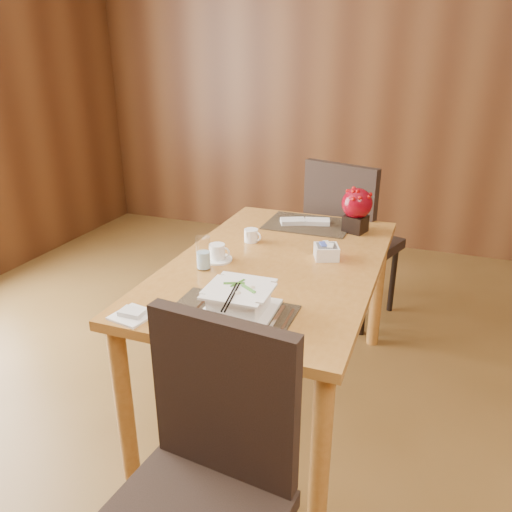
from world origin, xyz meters
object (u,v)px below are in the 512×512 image
at_px(berry_decor, 357,207).
at_px(water_glass, 203,253).
at_px(soup_setting, 239,301).
at_px(sugar_caddy, 326,252).
at_px(coffee_cup, 217,253).
at_px(creamer_jug, 251,235).
at_px(near_chair, 203,479).
at_px(bread_plate, 133,316).
at_px(far_chair, 348,234).
at_px(dining_table, 276,280).

bearing_deg(berry_decor, water_glass, -126.52).
distance_m(soup_setting, sugar_caddy, 0.65).
relative_size(water_glass, berry_decor, 0.63).
bearing_deg(sugar_caddy, coffee_cup, -156.96).
bearing_deg(creamer_jug, near_chair, -56.65).
xyz_separation_m(bread_plate, far_chair, (0.48, 1.60, -0.17)).
height_order(water_glass, berry_decor, berry_decor).
height_order(near_chair, far_chair, far_chair).
xyz_separation_m(water_glass, sugar_caddy, (0.47, 0.30, -0.04)).
xyz_separation_m(coffee_cup, far_chair, (0.41, 1.02, -0.20)).
relative_size(dining_table, sugar_caddy, 14.27).
height_order(dining_table, berry_decor, berry_decor).
relative_size(sugar_caddy, bread_plate, 0.79).
relative_size(soup_setting, sugar_caddy, 2.48).
xyz_separation_m(coffee_cup, near_chair, (0.41, -1.00, -0.22)).
height_order(berry_decor, near_chair, near_chair).
xyz_separation_m(soup_setting, far_chair, (0.13, 1.45, -0.21)).
distance_m(coffee_cup, bread_plate, 0.59).
bearing_deg(dining_table, soup_setting, -86.99).
relative_size(berry_decor, bread_plate, 1.77).
relative_size(coffee_cup, creamer_jug, 1.52).
xyz_separation_m(coffee_cup, water_glass, (-0.01, -0.11, 0.04)).
xyz_separation_m(dining_table, near_chair, (0.15, -1.08, -0.09)).
relative_size(dining_table, far_chair, 1.44).
xyz_separation_m(creamer_jug, bread_plate, (-0.12, -0.86, -0.03)).
xyz_separation_m(soup_setting, water_glass, (-0.30, 0.32, 0.02)).
height_order(soup_setting, bread_plate, soup_setting).
bearing_deg(berry_decor, dining_table, -116.36).
distance_m(sugar_caddy, bread_plate, 0.94).
xyz_separation_m(soup_setting, sugar_caddy, (0.18, 0.62, -0.02)).
xyz_separation_m(berry_decor, far_chair, (-0.10, 0.41, -0.30)).
distance_m(soup_setting, near_chair, 0.63).
distance_m(coffee_cup, sugar_caddy, 0.50).
height_order(bread_plate, far_chair, far_chair).
xyz_separation_m(dining_table, sugar_caddy, (0.20, 0.11, 0.13)).
bearing_deg(soup_setting, near_chair, -79.17).
bearing_deg(sugar_caddy, dining_table, -151.26).
distance_m(soup_setting, berry_decor, 1.07).
distance_m(near_chair, far_chair, 2.01).
bearing_deg(water_glass, bread_plate, -96.09).
distance_m(creamer_jug, near_chair, 1.34).
relative_size(creamer_jug, near_chair, 0.09).
height_order(sugar_caddy, near_chair, near_chair).
height_order(coffee_cup, sugar_caddy, coffee_cup).
xyz_separation_m(dining_table, coffee_cup, (-0.26, -0.08, 0.13)).
bearing_deg(bread_plate, near_chair, -41.08).
height_order(soup_setting, coffee_cup, soup_setting).
relative_size(water_glass, sugar_caddy, 1.40).
relative_size(soup_setting, far_chair, 0.25).
bearing_deg(far_chair, water_glass, 88.18).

